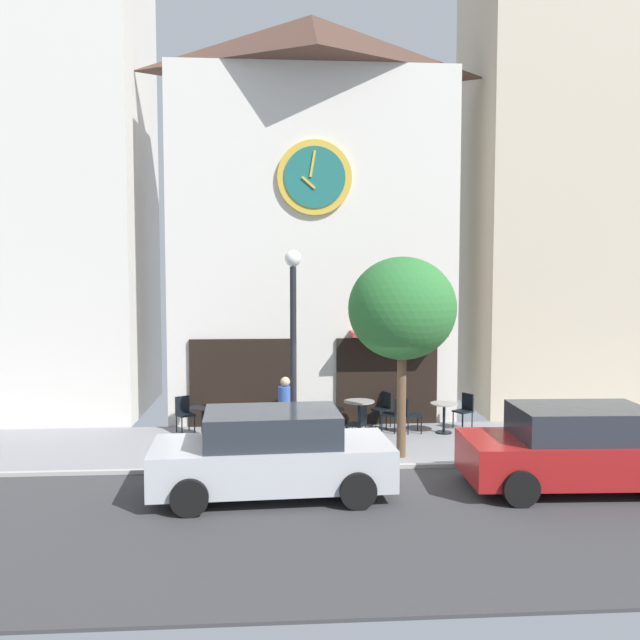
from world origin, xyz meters
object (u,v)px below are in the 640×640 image
object	(u,v)px
cafe_chair_right_end	(465,408)
pedestrian_blue	(285,412)
street_tree	(402,309)
cafe_chair_left_end	(410,412)
cafe_table_center_right	(330,418)
cafe_table_near_door	(359,409)
parked_car_silver	(272,454)
cafe_chair_facing_wall	(359,422)
cafe_chair_by_entrance	(184,411)
parked_car_red	(580,449)
cafe_table_center_left	(444,412)
cafe_table_near_curb	(252,426)
street_lamp	(293,353)
cafe_chair_corner	(384,406)
cafe_table_leftmost	(203,417)
cafe_chair_under_awning	(222,423)

from	to	relation	value
cafe_chair_right_end	pedestrian_blue	world-z (taller)	pedestrian_blue
street_tree	cafe_chair_left_end	distance (m)	3.51
cafe_table_center_right	cafe_table_near_door	xyz separation A→B (m)	(0.79, 0.67, 0.08)
parked_car_silver	cafe_chair_facing_wall	bearing A→B (deg)	59.55
cafe_chair_right_end	cafe_chair_facing_wall	bearing A→B (deg)	-155.03
cafe_table_center_right	cafe_chair_by_entrance	bearing A→B (deg)	166.18
cafe_table_near_door	parked_car_red	xyz separation A→B (m)	(3.54, -4.79, 0.19)
cafe_table_near_door	cafe_table_center_left	bearing A→B (deg)	-9.86
cafe_table_near_curb	pedestrian_blue	xyz separation A→B (m)	(0.76, 0.01, 0.32)
cafe_table_near_curb	cafe_table_center_left	distance (m)	4.93
street_lamp	cafe_chair_left_end	size ratio (longest dim) A/B	5.03
cafe_table_near_door	cafe_chair_left_end	world-z (taller)	cafe_chair_left_end
cafe_table_center_right	cafe_chair_left_end	distance (m)	2.08
street_lamp	cafe_chair_corner	world-z (taller)	street_lamp
pedestrian_blue	cafe_table_center_left	bearing A→B (deg)	17.29
cafe_table_center_right	cafe_chair_left_end	bearing A→B (deg)	10.72
cafe_table_leftmost	cafe_table_center_right	world-z (taller)	cafe_table_leftmost
pedestrian_blue	street_lamp	bearing A→B (deg)	-75.90
cafe_table_near_door	cafe_chair_right_end	size ratio (longest dim) A/B	0.87
cafe_table_leftmost	cafe_table_near_door	bearing A→B (deg)	5.46
street_tree	parked_car_silver	distance (m)	4.42
cafe_table_center_right	pedestrian_blue	xyz separation A→B (m)	(-1.12, -0.94, 0.36)
street_tree	cafe_table_leftmost	xyz separation A→B (m)	(-4.53, 2.04, -2.75)
cafe_chair_facing_wall	parked_car_red	bearing A→B (deg)	-43.76
cafe_chair_by_entrance	street_lamp	bearing A→B (deg)	-42.79
cafe_table_near_curb	cafe_table_center_left	xyz separation A→B (m)	(4.77, 1.26, -0.01)
cafe_chair_right_end	cafe_chair_under_awning	size ratio (longest dim) A/B	1.00
cafe_table_near_door	cafe_table_center_left	size ratio (longest dim) A/B	1.03
cafe_table_near_curb	cafe_chair_under_awning	world-z (taller)	cafe_chair_under_awning
cafe_chair_corner	parked_car_silver	bearing A→B (deg)	-119.25
cafe_chair_right_end	cafe_chair_corner	distance (m)	2.10
cafe_table_leftmost	parked_car_red	distance (m)	8.67
street_lamp	cafe_chair_facing_wall	size ratio (longest dim) A/B	5.03
cafe_chair_left_end	parked_car_silver	xyz separation A→B (m)	(-3.45, -4.44, 0.23)
cafe_table_near_curb	parked_car_silver	distance (m)	3.15
cafe_chair_under_awning	pedestrian_blue	size ratio (longest dim) A/B	0.54
street_lamp	cafe_chair_left_end	world-z (taller)	street_lamp
cafe_chair_under_awning	cafe_chair_facing_wall	distance (m)	3.22
cafe_chair_by_entrance	cafe_chair_corner	distance (m)	5.17
cafe_chair_under_awning	pedestrian_blue	xyz separation A→B (m)	(1.47, -0.47, 0.33)
street_lamp	cafe_table_center_left	size ratio (longest dim) A/B	5.94
cafe_table_near_door	cafe_chair_corner	distance (m)	0.86
cafe_table_near_door	cafe_table_center_left	distance (m)	2.14
street_tree	cafe_chair_corner	distance (m)	3.97
cafe_table_center_left	cafe_chair_under_awning	size ratio (longest dim) A/B	0.85
cafe_table_center_right	parked_car_silver	xyz separation A→B (m)	(-1.41, -4.05, 0.26)
cafe_table_center_right	cafe_table_near_door	size ratio (longest dim) A/B	0.93
cafe_chair_left_end	parked_car_red	xyz separation A→B (m)	(2.29, -4.50, 0.23)
cafe_table_center_left	parked_car_silver	world-z (taller)	parked_car_silver
cafe_table_leftmost	cafe_table_near_door	xyz separation A→B (m)	(3.91, 0.37, 0.08)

